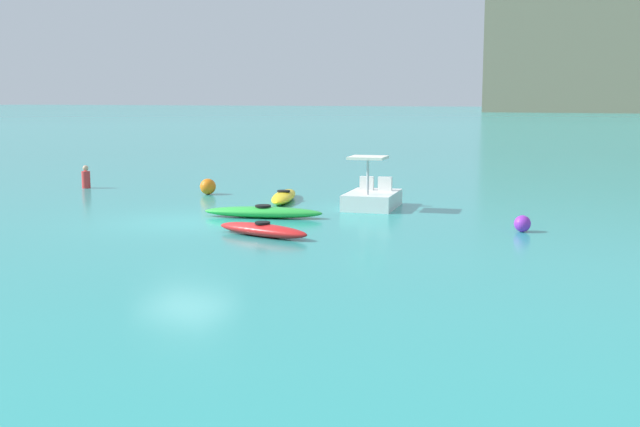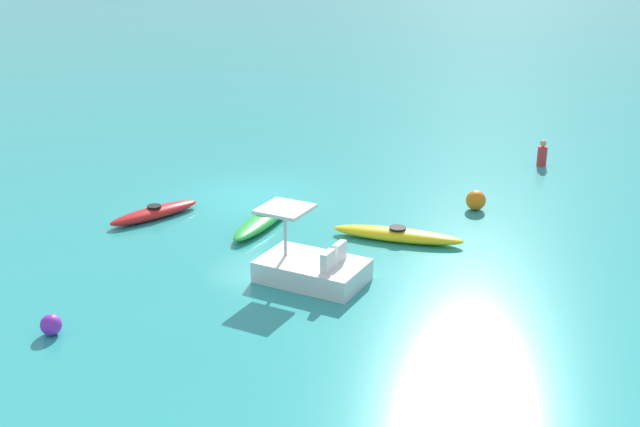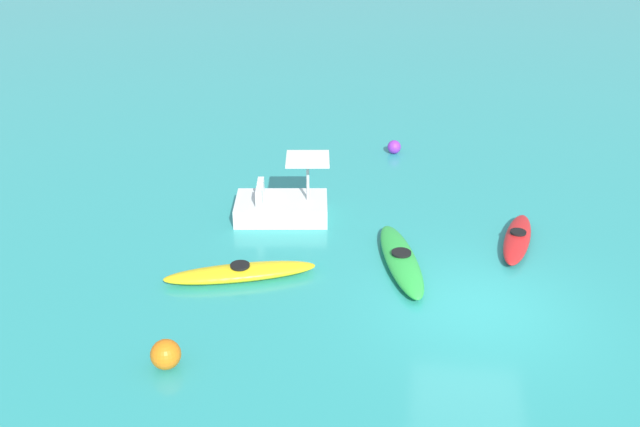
{
  "view_description": "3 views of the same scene",
  "coord_description": "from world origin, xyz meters",
  "px_view_note": "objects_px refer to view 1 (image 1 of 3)",
  "views": [
    {
      "loc": [
        12.32,
        -18.45,
        3.44
      ],
      "look_at": [
        3.41,
        1.58,
        0.24
      ],
      "focal_mm": 44.57,
      "sensor_mm": 36.0,
      "label": 1
    },
    {
      "loc": [
        17.19,
        14.97,
        7.82
      ],
      "look_at": [
        1.61,
        3.57,
        0.73
      ],
      "focal_mm": 44.97,
      "sensor_mm": 36.0,
      "label": 2
    },
    {
      "loc": [
        -13.62,
        1.38,
        8.56
      ],
      "look_at": [
        2.81,
        3.75,
        0.62
      ],
      "focal_mm": 41.75,
      "sensor_mm": 36.0,
      "label": 3
    }
  ],
  "objects_px": {
    "kayak_green": "(263,212)",
    "pedal_boat_white": "(372,197)",
    "kayak_yellow": "(284,196)",
    "buoy_orange": "(208,187)",
    "buoy_purple": "(522,224)",
    "kayak_red": "(263,230)",
    "person_near_shore": "(86,178)"
  },
  "relations": [
    {
      "from": "kayak_red",
      "to": "buoy_orange",
      "type": "height_order",
      "value": "buoy_orange"
    },
    {
      "from": "kayak_yellow",
      "to": "pedal_boat_white",
      "type": "distance_m",
      "value": 3.3
    },
    {
      "from": "kayak_red",
      "to": "buoy_orange",
      "type": "relative_size",
      "value": 4.92
    },
    {
      "from": "buoy_orange",
      "to": "person_near_shore",
      "type": "height_order",
      "value": "person_near_shore"
    },
    {
      "from": "buoy_purple",
      "to": "kayak_yellow",
      "type": "bearing_deg",
      "value": 160.38
    },
    {
      "from": "kayak_yellow",
      "to": "person_near_shore",
      "type": "height_order",
      "value": "person_near_shore"
    },
    {
      "from": "kayak_yellow",
      "to": "pedal_boat_white",
      "type": "relative_size",
      "value": 1.32
    },
    {
      "from": "kayak_green",
      "to": "buoy_orange",
      "type": "distance_m",
      "value": 6.08
    },
    {
      "from": "kayak_red",
      "to": "buoy_orange",
      "type": "xyz_separation_m",
      "value": [
        -5.91,
        6.91,
        0.12
      ]
    },
    {
      "from": "kayak_yellow",
      "to": "kayak_red",
      "type": "relative_size",
      "value": 1.23
    },
    {
      "from": "kayak_yellow",
      "to": "pedal_boat_white",
      "type": "xyz_separation_m",
      "value": [
        3.28,
        -0.33,
        0.17
      ]
    },
    {
      "from": "kayak_yellow",
      "to": "buoy_orange",
      "type": "xyz_separation_m",
      "value": [
        -3.34,
        0.59,
        0.12
      ]
    },
    {
      "from": "pedal_boat_white",
      "to": "buoy_purple",
      "type": "bearing_deg",
      "value": -27.48
    },
    {
      "from": "buoy_orange",
      "to": "buoy_purple",
      "type": "bearing_deg",
      "value": -17.0
    },
    {
      "from": "kayak_green",
      "to": "pedal_boat_white",
      "type": "bearing_deg",
      "value": 55.91
    },
    {
      "from": "kayak_green",
      "to": "buoy_purple",
      "type": "distance_m",
      "value": 7.32
    },
    {
      "from": "pedal_boat_white",
      "to": "person_near_shore",
      "type": "height_order",
      "value": "pedal_boat_white"
    },
    {
      "from": "buoy_orange",
      "to": "buoy_purple",
      "type": "distance_m",
      "value": 12.29
    },
    {
      "from": "kayak_yellow",
      "to": "kayak_green",
      "type": "distance_m",
      "value": 3.72
    },
    {
      "from": "kayak_green",
      "to": "kayak_yellow",
      "type": "bearing_deg",
      "value": 107.33
    },
    {
      "from": "kayak_green",
      "to": "buoy_purple",
      "type": "relative_size",
      "value": 8.21
    },
    {
      "from": "person_near_shore",
      "to": "kayak_red",
      "type": "bearing_deg",
      "value": -30.89
    },
    {
      "from": "kayak_red",
      "to": "buoy_orange",
      "type": "bearing_deg",
      "value": 130.53
    },
    {
      "from": "kayak_yellow",
      "to": "kayak_green",
      "type": "bearing_deg",
      "value": -72.67
    },
    {
      "from": "kayak_green",
      "to": "buoy_purple",
      "type": "xyz_separation_m",
      "value": [
        7.3,
        0.55,
        0.05
      ]
    },
    {
      "from": "pedal_boat_white",
      "to": "person_near_shore",
      "type": "relative_size",
      "value": 2.97
    },
    {
      "from": "kayak_yellow",
      "to": "kayak_red",
      "type": "bearing_deg",
      "value": -67.87
    },
    {
      "from": "pedal_boat_white",
      "to": "buoy_orange",
      "type": "bearing_deg",
      "value": 172.05
    },
    {
      "from": "kayak_yellow",
      "to": "buoy_orange",
      "type": "bearing_deg",
      "value": 169.93
    },
    {
      "from": "kayak_red",
      "to": "buoy_purple",
      "type": "height_order",
      "value": "buoy_purple"
    },
    {
      "from": "kayak_green",
      "to": "buoy_orange",
      "type": "height_order",
      "value": "buoy_orange"
    },
    {
      "from": "kayak_red",
      "to": "buoy_purple",
      "type": "xyz_separation_m",
      "value": [
        5.84,
        3.32,
        0.05
      ]
    }
  ]
}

